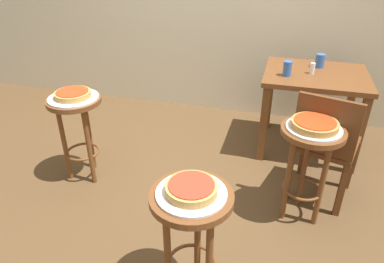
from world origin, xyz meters
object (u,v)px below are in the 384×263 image
object	(u,v)px
condiment_shaker	(312,68)
stool_foreground	(191,223)
wooden_chair	(325,143)
stool_middle	(309,153)
pizza_leftside	(73,94)
pizza_middle	(315,124)
dining_table	(314,87)
serving_plate_middle	(314,128)
serving_plate_foreground	(191,193)
pizza_foreground	(191,188)
stool_leftside	(77,120)
serving_plate_leftside	(73,98)
cup_near_edge	(287,69)
cup_far_edge	(320,61)

from	to	relation	value
condiment_shaker	stool_foreground	bearing A→B (deg)	-107.82
stool_foreground	wooden_chair	bearing A→B (deg)	56.88
stool_middle	pizza_leftside	distance (m)	1.69
pizza_middle	wooden_chair	world-z (taller)	wooden_chair
wooden_chair	dining_table	bearing A→B (deg)	96.00
condiment_shaker	wooden_chair	xyz separation A→B (m)	(0.12, -0.70, -0.30)
stool_foreground	serving_plate_middle	distance (m)	0.99
serving_plate_foreground	dining_table	xyz separation A→B (m)	(0.59, 1.75, -0.09)
pizza_foreground	pizza_leftside	distance (m)	1.38
stool_middle	stool_leftside	distance (m)	1.67
serving_plate_leftside	wooden_chair	bearing A→B (deg)	6.77
stool_foreground	pizza_middle	size ratio (longest dim) A/B	2.41
dining_table	cup_near_edge	distance (m)	0.33
serving_plate_leftside	condiment_shaker	size ratio (longest dim) A/B	4.04
serving_plate_middle	dining_table	bearing A→B (deg)	87.65
stool_foreground	stool_leftside	distance (m)	1.38
wooden_chair	pizza_middle	bearing A→B (deg)	-116.76
pizza_middle	condiment_shaker	size ratio (longest dim) A/B	3.17
cup_near_edge	wooden_chair	distance (m)	0.74
serving_plate_foreground	pizza_leftside	distance (m)	1.38
pizza_middle	wooden_chair	distance (m)	0.36
pizza_middle	cup_near_edge	xyz separation A→B (m)	(-0.20, 0.81, 0.06)
stool_leftside	cup_far_edge	bearing A→B (deg)	32.13
dining_table	pizza_foreground	bearing A→B (deg)	-108.76
pizza_middle	pizza_foreground	bearing A→B (deg)	-124.79
stool_foreground	serving_plate_foreground	world-z (taller)	serving_plate_foreground
pizza_foreground	pizza_middle	distance (m)	0.97
dining_table	cup_near_edge	world-z (taller)	cup_near_edge
stool_leftside	dining_table	world-z (taller)	dining_table
stool_foreground	serving_plate_foreground	bearing A→B (deg)	0.00
serving_plate_leftside	condiment_shaker	xyz separation A→B (m)	(1.67, 0.91, 0.08)
serving_plate_leftside	serving_plate_middle	bearing A→B (deg)	-0.54
stool_foreground	pizza_leftside	world-z (taller)	pizza_leftside
serving_plate_foreground	pizza_foreground	distance (m)	0.03
pizza_foreground	serving_plate_foreground	bearing A→B (deg)	0.00
serving_plate_foreground	stool_leftside	bearing A→B (deg)	143.94
dining_table	wooden_chair	xyz separation A→B (m)	(0.08, -0.72, -0.13)
pizza_foreground	stool_middle	world-z (taller)	pizza_foreground
pizza_middle	serving_plate_leftside	distance (m)	1.67
stool_middle	pizza_foreground	bearing A→B (deg)	-124.79
pizza_leftside	wooden_chair	size ratio (longest dim) A/B	0.30
dining_table	pizza_leftside	bearing A→B (deg)	-151.38
pizza_foreground	stool_foreground	bearing A→B (deg)	0.00
cup_far_edge	pizza_foreground	bearing A→B (deg)	-107.97
serving_plate_foreground	stool_leftside	size ratio (longest dim) A/B	0.48
stool_foreground	serving_plate_foreground	xyz separation A→B (m)	(0.00, 0.00, 0.18)
serving_plate_foreground	dining_table	world-z (taller)	dining_table
dining_table	cup_far_edge	xyz separation A→B (m)	(0.02, 0.16, 0.18)
pizza_leftside	pizza_foreground	bearing A→B (deg)	-36.06
serving_plate_leftside	dining_table	world-z (taller)	dining_table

